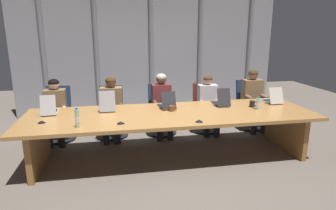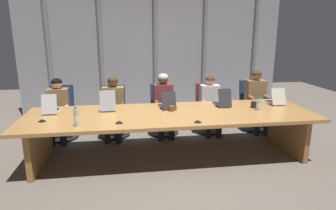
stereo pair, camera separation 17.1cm
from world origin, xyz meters
name	(u,v)px [view 2 (the right image)]	position (x,y,z in m)	size (l,w,h in m)	color
ground_plane	(171,156)	(0.00, 0.00, 0.00)	(12.30, 12.30, 0.00)	#6B6056
conference_table	(171,121)	(0.00, 0.00, 0.59)	(4.46, 1.36, 0.72)	#B77F42
curtain_backdrop	(153,51)	(0.00, 2.71, 1.50)	(6.15, 0.17, 2.99)	#9999A0
laptop_left_end	(51,108)	(-1.84, 0.33, 0.78)	(0.24, 0.43, 0.31)	#BCBCC1
laptop_left_mid	(108,106)	(-0.97, 0.36, 0.79)	(0.26, 0.42, 0.34)	#A8ADB7
laptop_center	(167,104)	(-0.01, 0.34, 0.78)	(0.26, 0.42, 0.29)	#2D2D33
laptop_right_mid	(222,102)	(0.94, 0.35, 0.78)	(0.23, 0.44, 0.31)	#2D2D33
laptop_right_end	(274,100)	(1.89, 0.35, 0.78)	(0.26, 0.42, 0.29)	beige
office_chair_left_end	(61,119)	(-1.89, 1.17, 0.36)	(0.60, 0.60, 0.97)	navy
office_chair_left_mid	(114,117)	(-0.93, 1.16, 0.36)	(0.60, 0.60, 0.94)	black
office_chair_center	(163,115)	(0.02, 1.16, 0.36)	(0.60, 0.60, 0.94)	navy
office_chair_right_mid	(207,113)	(0.92, 1.16, 0.35)	(0.60, 0.60, 0.92)	#511E19
office_chair_right_end	(252,111)	(1.88, 1.17, 0.37)	(0.60, 0.60, 0.97)	navy
person_left_end	(58,106)	(-1.90, 1.00, 0.65)	(0.39, 0.55, 1.14)	olive
person_left_mid	(113,104)	(-0.92, 1.01, 0.66)	(0.43, 0.56, 1.15)	olive
person_center	(164,101)	(0.02, 1.01, 0.68)	(0.37, 0.55, 1.18)	brown
person_right_mid	(211,102)	(0.94, 1.00, 0.63)	(0.38, 0.55, 1.12)	silver
person_right_end	(257,97)	(1.88, 1.01, 0.69)	(0.40, 0.55, 1.21)	olive
water_bottle_primary	(260,105)	(1.42, -0.05, 0.82)	(0.07, 0.07, 0.21)	silver
water_bottle_secondary	(76,117)	(-1.35, -0.45, 0.85)	(0.06, 0.06, 0.27)	#ADD1B2
coffee_mug_near	(254,105)	(1.41, 0.11, 0.78)	(0.14, 0.09, 0.11)	black
coffee_mug_far	(172,108)	(0.03, 0.11, 0.77)	(0.13, 0.08, 0.09)	brown
conference_mic_left_side	(119,122)	(-0.79, -0.40, 0.74)	(0.11, 0.11, 0.04)	black
conference_mic_middle	(198,121)	(0.30, -0.52, 0.74)	(0.11, 0.11, 0.04)	black
conference_mic_right_side	(42,120)	(-1.86, -0.16, 0.74)	(0.11, 0.11, 0.04)	black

